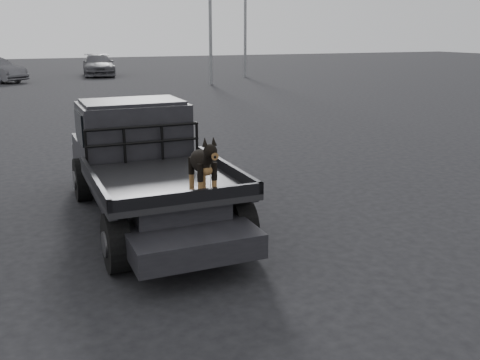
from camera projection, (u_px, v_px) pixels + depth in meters
name	position (u px, v px, depth m)	size (l,w,h in m)	color
ground	(141.00, 290.00, 6.20)	(120.00, 120.00, 0.00)	black
flatbed_ute	(149.00, 192.00, 8.40)	(2.00, 5.40, 0.92)	black
ute_cab	(133.00, 126.00, 9.00)	(1.72, 1.30, 0.88)	black
headache_rack	(144.00, 144.00, 8.38)	(1.80, 0.08, 0.55)	black
dog	(202.00, 166.00, 6.62)	(0.32, 0.60, 0.74)	black
distant_car_b	(98.00, 65.00, 36.30)	(2.00, 4.93, 1.43)	#414146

